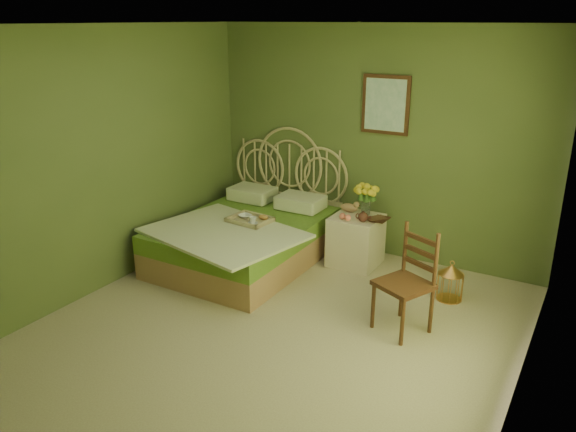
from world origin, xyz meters
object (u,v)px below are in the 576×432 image
Objects in this scene: chair at (407,273)px; nightstand at (357,234)px; birdcage at (450,283)px; bed at (248,235)px.

nightstand is at bearing 156.26° from chair.
nightstand is 1.06× the size of chair.
birdcage is at bearing -15.95° from nightstand.
chair is at bearing -106.63° from birdcage.
bed is 2.29m from birdcage.
birdcage is at bearing 5.11° from bed.
chair is (2.06, -0.52, 0.22)m from bed.
chair is 0.83m from birdcage.
bed is at bearing -154.60° from nightstand.
bed is 1.24m from nightstand.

